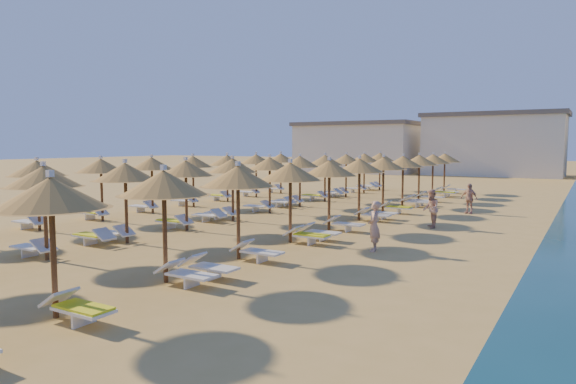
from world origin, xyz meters
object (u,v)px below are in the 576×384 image
Objects in this scene: parasol_row_west at (252,165)px; beachgoer_b at (431,209)px; parasol_row_east at (345,168)px; beachgoer_a at (374,226)px; beachgoer_c at (469,198)px.

parasol_row_west reaches higher than beachgoer_b.
parasol_row_east and parasol_row_west have the same top height.
parasol_row_east is 22.01× the size of beachgoer_a.
beachgoer_c is (9.09, 6.81, -1.78)m from parasol_row_west.
parasol_row_west is 22.01× the size of beachgoer_a.
beachgoer_a reaches higher than beachgoer_c.
parasol_row_west reaches higher than beachgoer_c.
beachgoer_a is (-0.32, -5.86, 0.02)m from beachgoer_b.
parasol_row_east is at bearing -100.71° from beachgoer_c.
beachgoer_b is at bearing 159.49° from beachgoer_a.
parasol_row_west is 23.70× the size of beachgoer_c.
beachgoer_c is (0.44, 5.69, -0.04)m from beachgoer_b.
beachgoer_a is at bearing -29.66° from parasol_row_west.
parasol_row_east reaches higher than beachgoer_a.
parasol_row_east is 5.08m from parasol_row_west.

